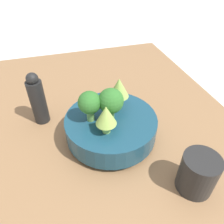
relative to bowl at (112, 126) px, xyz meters
name	(u,v)px	position (x,y,z in m)	size (l,w,h in m)	color
ground_plane	(108,140)	(0.03, 0.00, -0.09)	(6.00, 6.00, 0.00)	silver
table	(108,135)	(0.03, 0.00, -0.06)	(1.17, 0.82, 0.04)	olive
bowl	(112,126)	(0.00, 0.00, 0.00)	(0.25, 0.25, 0.07)	navy
romanesco_piece_near	(119,89)	(0.05, -0.03, 0.09)	(0.06, 0.06, 0.09)	#609347
broccoli_floret_center	(112,101)	(0.00, 0.00, 0.09)	(0.07, 0.07, 0.09)	#609347
romanesco_piece_far	(106,116)	(-0.05, 0.03, 0.08)	(0.05, 0.05, 0.08)	#7AB256
broccoli_floret_back	(90,103)	(0.01, 0.06, 0.09)	(0.06, 0.06, 0.09)	#609347
cup	(198,173)	(-0.21, -0.14, 0.01)	(0.08, 0.08, 0.10)	black
pepper_mill	(38,100)	(0.13, 0.19, 0.04)	(0.05, 0.05, 0.17)	black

